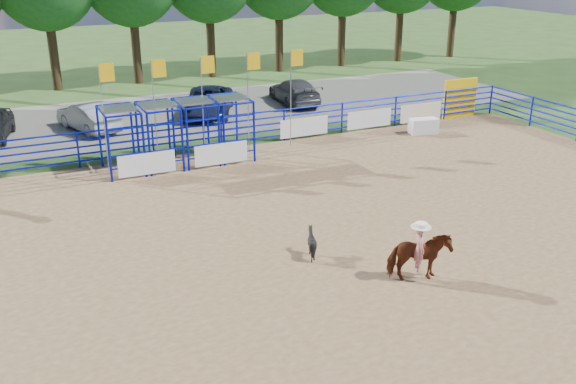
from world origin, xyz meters
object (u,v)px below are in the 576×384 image
object	(u,v)px
announcer_table	(423,126)
horse_and_rider	(419,253)
car_c	(208,102)
car_d	(295,91)
calf	(312,243)
car_b	(88,117)

from	to	relation	value
announcer_table	horse_and_rider	bearing A→B (deg)	-126.83
car_c	car_d	size ratio (longest dim) A/B	1.09
calf	car_c	distance (m)	17.13
announcer_table	car_d	distance (m)	8.72
car_b	car_d	bearing A→B (deg)	166.95
horse_and_rider	car_c	distance (m)	19.40
announcer_table	horse_and_rider	xyz separation A→B (m)	(-8.72, -11.65, 0.44)
calf	car_d	bearing A→B (deg)	-51.66
announcer_table	car_d	xyz separation A→B (m)	(-2.79, 8.26, 0.31)
horse_and_rider	car_b	bearing A→B (deg)	106.18
announcer_table	car_c	size ratio (longest dim) A/B	0.26
car_c	calf	bearing A→B (deg)	-73.71
calf	car_d	size ratio (longest dim) A/B	0.18
calf	car_c	world-z (taller)	car_c
calf	announcer_table	bearing A→B (deg)	-76.60
car_c	car_b	bearing A→B (deg)	-150.91
calf	car_b	world-z (taller)	car_b
announcer_table	car_d	world-z (taller)	car_d
announcer_table	car_c	bearing A→B (deg)	136.23
car_b	car_d	world-z (taller)	car_b
calf	car_b	xyz separation A→B (m)	(-3.59, 16.48, 0.25)
announcer_table	car_b	bearing A→B (deg)	152.88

